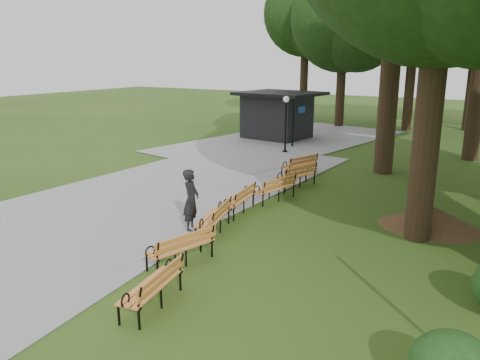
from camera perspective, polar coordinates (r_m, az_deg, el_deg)
The scene contains 13 objects.
ground at distance 14.54m, azimuth -1.81°, elevation -5.12°, with size 100.00×100.00×0.00m, color #2C4C15.
path at distance 19.11m, azimuth -6.95°, elevation -0.31°, with size 12.00×38.00×0.06m, color #959597.
person at distance 13.70m, azimuth -5.87°, elevation -2.43°, with size 0.66×0.44×1.82m, color black.
kiosk at distance 29.48m, azimuth 4.44°, elevation 7.74°, with size 4.55×3.96×2.85m, color black, non-canonical shape.
lamp_post at distance 24.89m, azimuth 5.52°, elevation 8.12°, with size 0.32×0.32×2.95m.
dirt_mound at distance 15.09m, azimuth 21.84°, elevation -4.08°, with size 2.46×2.46×0.69m, color #47301C.
bench_0 at distance 9.91m, azimuth -10.59°, elevation -12.42°, with size 1.90×0.64×0.88m, color orange, non-canonical shape.
bench_1 at distance 11.69m, azimuth -7.17°, elevation -7.95°, with size 1.90×0.64×0.88m, color orange, non-canonical shape.
bench_2 at distance 13.64m, azimuth -3.26°, elevation -4.54°, with size 1.90×0.64×0.88m, color orange, non-canonical shape.
bench_3 at distance 15.33m, azimuth -0.29°, elevation -2.34°, with size 1.90×0.64×0.88m, color orange, non-canonical shape.
bench_4 at distance 16.67m, azimuth 4.10°, elevation -0.98°, with size 1.90×0.64×0.88m, color orange, non-canonical shape.
bench_5 at distance 18.53m, azimuth 6.72°, elevation 0.54°, with size 1.90×0.64×0.88m, color orange, non-canonical shape.
bench_6 at distance 20.41m, azimuth 7.09°, elevation 1.83°, with size 1.90×0.64×0.88m, color orange, non-canonical shape.
Camera 1 is at (7.51, -11.45, 4.89)m, focal length 35.65 mm.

